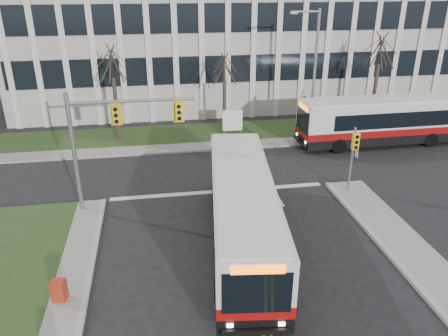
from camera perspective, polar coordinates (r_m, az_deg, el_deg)
ground at (r=17.89m, az=3.37°, el=-14.84°), size 120.00×120.00×0.00m
sidewalk_cross at (r=31.95m, az=6.27°, el=3.28°), size 44.00×1.60×0.14m
building_lawn at (r=34.50m, az=5.05°, el=4.87°), size 44.00×5.00×0.12m
office_building at (r=44.69m, az=1.45°, el=17.08°), size 40.00×16.00×12.00m
mast_arm_signal at (r=22.01m, az=-15.03°, el=4.67°), size 6.11×0.38×6.20m
signal_pole_near at (r=24.60m, az=16.55°, el=2.13°), size 0.34×0.39×3.80m
signal_pole_far at (r=32.03m, az=10.20°, el=7.68°), size 0.34×0.39×3.80m
streetlight at (r=32.43m, az=11.50°, el=12.67°), size 2.15×0.25×9.20m
directory_sign at (r=33.18m, az=1.12°, el=6.20°), size 1.50×0.12×2.00m
tree_left at (r=32.23m, az=-14.43°, el=12.92°), size 1.80×1.80×7.70m
tree_mid at (r=32.85m, az=0.06°, el=12.72°), size 1.80×1.80×6.82m
tree_right at (r=36.40m, az=19.71°, el=14.11°), size 1.80×1.80×8.25m
bus_main at (r=19.42m, az=2.40°, el=-5.78°), size 4.04×12.13×3.17m
bus_cross at (r=33.38m, az=20.20°, el=5.69°), size 12.36×2.88×3.28m
newspaper_box_red at (r=17.81m, az=-20.73°, el=-14.87°), size 0.58×0.54×0.95m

